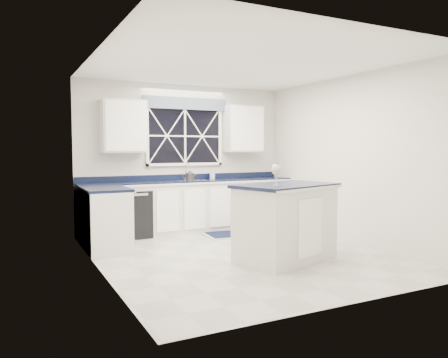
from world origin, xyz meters
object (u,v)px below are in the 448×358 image
dishwasher (131,213)px  island (286,222)px  faucet (186,171)px  kettle (190,176)px  wine_glass (276,170)px  soap_bottle (212,174)px

dishwasher → island: size_ratio=0.52×
faucet → kettle: (-0.02, -0.22, -0.07)m
kettle → wine_glass: (0.13, -2.63, 0.22)m
island → soap_bottle: bearing=70.3°
faucet → dishwasher: bearing=-170.0°
wine_glass → soap_bottle: size_ratio=1.44×
kettle → soap_bottle: 0.54m
kettle → faucet: bearing=97.8°
wine_glass → kettle: bearing=92.8°
dishwasher → wine_glass: wine_glass is taller
faucet → island: 2.77m
island → soap_bottle: (0.13, 2.62, 0.52)m
island → wine_glass: 0.78m
island → kettle: kettle is taller
island → kettle: (-0.39, 2.47, 0.50)m
wine_glass → soap_bottle: wine_glass is taller
island → dishwasher: bearing=103.7°
faucet → soap_bottle: bearing=-7.4°
dishwasher → faucet: faucet is taller
dishwasher → kettle: kettle is taller
kettle → dishwasher: bearing=-167.9°
island → kettle: 2.55m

